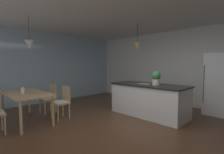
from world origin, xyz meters
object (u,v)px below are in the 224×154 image
Objects in this scene: vase_on_dining_table at (23,90)px; chair_far_right at (62,101)px; kitchen_island at (149,99)px; potted_plant_on_island at (156,78)px; dining_table at (25,95)px; refrigerator at (220,84)px; chair_far_left at (49,97)px.

chair_far_right is at bearing 70.01° from vase_on_dining_table.
chair_far_right is 0.40× the size of kitchen_island.
kitchen_island is 14.86× the size of vase_on_dining_table.
potted_plant_on_island reaches higher than kitchen_island.
refrigerator is (3.34, 4.21, 0.22)m from dining_table.
chair_far_left reaches higher than dining_table.
chair_far_right is at bearing -132.36° from potted_plant_on_island.
vase_on_dining_table reaches higher than chair_far_left.
potted_plant_on_island is at bearing 53.53° from vase_on_dining_table.
chair_far_left is at bearing -140.33° from kitchen_island.
refrigerator is at bearing 46.34° from kitchen_island.
refrigerator reaches higher than potted_plant_on_island.
chair_far_left and chair_far_right have the same top height.
kitchen_island reaches higher than chair_far_left.
chair_far_right is 4.53m from refrigerator.
refrigerator is at bearing 52.76° from vase_on_dining_table.
refrigerator is 1.93m from potted_plant_on_island.
kitchen_island is 1.21× the size of refrigerator.
dining_table is 0.81× the size of kitchen_island.
dining_table is at bearing -63.47° from chair_far_left.
chair_far_right is at bearing -130.78° from refrigerator.
dining_table is 4.60× the size of potted_plant_on_island.
kitchen_island is at bearing 39.67° from chair_far_left.
potted_plant_on_island is at bearing 0.00° from kitchen_island.
potted_plant_on_island is (0.23, 0.00, 0.64)m from kitchen_island.
chair_far_left is at bearing 116.53° from dining_table.
vase_on_dining_table is at bearing -123.27° from kitchen_island.
vase_on_dining_table is at bearing -61.71° from chair_far_left.
dining_table is 2.03× the size of chair_far_left.
chair_far_left is 1.06m from vase_on_dining_table.
dining_table is 0.92m from chair_far_left.
chair_far_right is at bearing -0.00° from chair_far_left.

